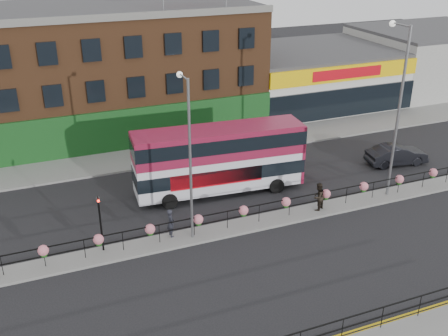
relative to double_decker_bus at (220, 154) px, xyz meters
name	(u,v)px	position (x,y,z in m)	size (l,w,h in m)	color
ground	(243,227)	(-0.39, -4.71, -2.73)	(120.00, 120.00, 0.00)	black
north_pavement	(181,152)	(-0.39, 7.29, -2.65)	(60.00, 4.00, 0.15)	gray
median	(243,226)	(-0.39, -4.71, -2.65)	(60.00, 1.60, 0.15)	gray
yellow_line_inner	(335,336)	(-0.39, -14.41, -2.72)	(60.00, 0.10, 0.01)	gold
brick_building	(104,69)	(-4.39, 15.25, 2.40)	(25.00, 12.21, 10.30)	brown
supermarket	(310,75)	(15.61, 15.20, -0.08)	(15.00, 12.25, 5.30)	silver
warehouse_east	(429,58)	(30.36, 15.29, 0.42)	(14.50, 12.00, 6.30)	#9C9D98
median_railing	(244,211)	(-0.39, -4.71, -1.68)	(30.04, 0.56, 1.23)	black
double_decker_bus	(220,154)	(0.00, 0.00, 0.00)	(11.15, 3.47, 4.44)	silver
car	(397,155)	(13.66, -0.68, -1.99)	(4.66, 2.18, 1.48)	black
pedestrian_a	(171,223)	(-4.61, -4.29, -1.75)	(0.42, 0.62, 1.66)	black
pedestrian_b	(318,197)	(4.55, -4.73, -1.70)	(1.07, 0.99, 1.76)	black
lamp_column_west	(188,146)	(-3.54, -4.60, 2.78)	(0.32, 1.59, 9.04)	slate
lamp_column_east	(398,98)	(9.83, -4.35, 3.79)	(0.39, 1.89, 10.74)	slate
traffic_light_median	(99,212)	(-8.39, -4.31, -0.26)	(0.15, 0.28, 3.65)	black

